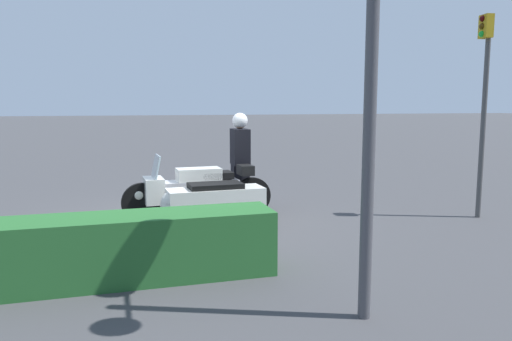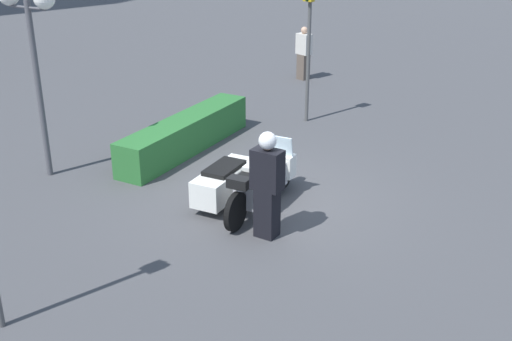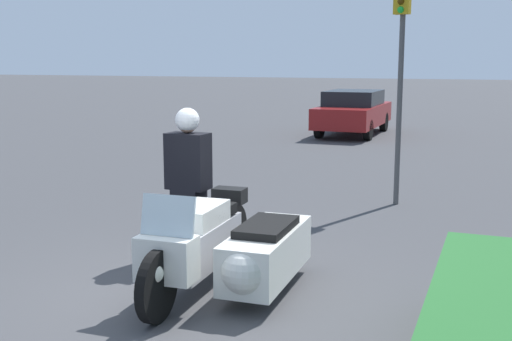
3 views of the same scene
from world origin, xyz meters
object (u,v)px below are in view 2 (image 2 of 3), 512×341
twin_lamp_post (30,25)px  hedge_bush_curbside (186,134)px  police_motorcycle (245,179)px  officer_rider (267,182)px  pedestrian_bystander (304,53)px  traffic_light_near (308,34)px

twin_lamp_post → hedge_bush_curbside: bearing=-33.8°
hedge_bush_curbside → police_motorcycle: bearing=-124.2°
police_motorcycle → twin_lamp_post: twin_lamp_post is taller
officer_rider → police_motorcycle: bearing=-130.9°
twin_lamp_post → pedestrian_bystander: twin_lamp_post is taller
officer_rider → twin_lamp_post: twin_lamp_post is taller
hedge_bush_curbside → officer_rider: bearing=-127.2°
police_motorcycle → officer_rider: size_ratio=1.44×
police_motorcycle → traffic_light_near: 5.34m
police_motorcycle → officer_rider: (-0.94, -0.98, 0.51)m
officer_rider → traffic_light_near: traffic_light_near is taller
traffic_light_near → officer_rider: bearing=32.8°
officer_rider → pedestrian_bystander: size_ratio=1.13×
hedge_bush_curbside → traffic_light_near: (3.22, -1.51, 1.87)m
officer_rider → traffic_light_near: 6.34m
hedge_bush_curbside → pedestrian_bystander: 7.01m
officer_rider → pedestrian_bystander: bearing=-155.2°
hedge_bush_curbside → pedestrian_bystander: size_ratio=2.54×
police_motorcycle → pedestrian_bystander: 9.16m
twin_lamp_post → police_motorcycle: bearing=-79.1°
twin_lamp_post → traffic_light_near: twin_lamp_post is taller
police_motorcycle → officer_rider: bearing=-136.1°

